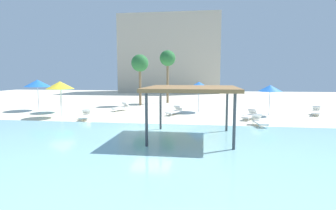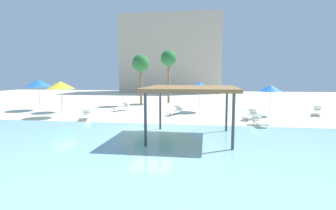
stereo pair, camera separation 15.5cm
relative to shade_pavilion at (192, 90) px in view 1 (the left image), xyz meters
The scene contains 17 objects.
ground_plane 4.34m from the shade_pavilion, 139.70° to the left, with size 80.00×80.00×0.00m, color beige.
lagoon_water 4.77m from the shade_pavilion, 131.29° to the right, with size 44.00×13.50×0.04m, color #8CC6CC.
shade_pavilion is the anchor object (origin of this frame).
beach_umbrella_teal_0 14.88m from the shade_pavilion, 145.20° to the left, with size 2.08×2.08×2.68m.
beach_umbrella_yellow_1 12.18m from the shade_pavilion, 151.86° to the left, with size 2.18×2.18×2.89m.
beach_umbrella_blue_2 11.02m from the shade_pavilion, 56.29° to the left, with size 1.97×1.97×2.56m.
beach_umbrella_blue_3 17.82m from the shade_pavilion, 148.18° to the left, with size 2.47×2.47×2.95m.
beach_umbrella_blue_4 10.52m from the shade_pavilion, 89.18° to the left, with size 2.37×2.37×2.76m.
lounge_chair_0 14.19m from the shade_pavilion, 44.03° to the left, with size 1.30×1.98×0.74m.
lounge_chair_1 9.92m from the shade_pavilion, 149.32° to the left, with size 1.09×1.99×0.74m.
lounge_chair_2 6.38m from the shade_pavilion, 43.63° to the left, with size 0.79×1.95×0.74m.
lounge_chair_3 8.88m from the shade_pavilion, 102.41° to the left, with size 1.34×1.97×0.74m.
lounge_chair_4 8.26m from the shade_pavilion, 58.50° to the left, with size 1.46×1.94×0.74m.
lounge_chair_6 12.67m from the shade_pavilion, 124.93° to the left, with size 1.37×1.97×0.74m.
palm_tree_0 16.33m from the shade_pavilion, 113.45° to the left, with size 1.90×1.90×5.65m.
palm_tree_1 18.46m from the shade_pavilion, 101.92° to the left, with size 1.90×1.90×6.34m.
hotel_block_0 39.22m from the shade_pavilion, 98.94° to the left, with size 18.95×8.63×14.61m, color #B2A893.
Camera 1 is at (3.29, -16.22, 3.39)m, focal length 28.31 mm.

